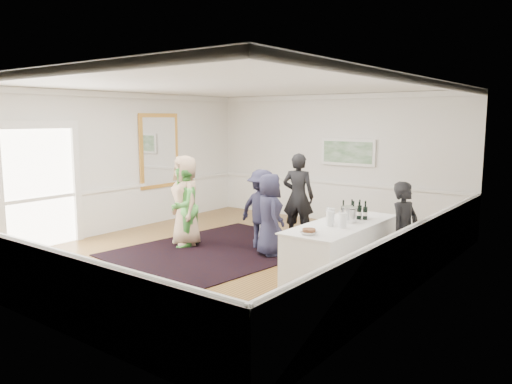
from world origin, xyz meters
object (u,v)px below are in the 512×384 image
Objects in this scene: guest_green at (183,206)px; nut_bowl at (309,232)px; serving_table at (341,253)px; bartender at (404,233)px; guest_navy at (270,215)px; guest_dark_b at (298,197)px; guest_dark_a at (262,209)px; guest_lilac at (266,206)px; guest_tan at (186,201)px; ice_bucket at (349,215)px.

nut_bowl is at bearing 53.68° from guest_green.
bartender reaches higher than serving_table.
guest_green is 1.87m from guest_navy.
guest_dark_b reaches higher than serving_table.
bartender reaches higher than guest_dark_a.
guest_lilac is 1.38m from guest_navy.
guest_green is 7.08× the size of nut_bowl.
guest_lilac is at bearing 82.14° from guest_tan.
bartender is at bearing 32.10° from ice_bucket.
guest_dark_a is (0.45, -0.75, 0.08)m from guest_lilac.
guest_dark_b is at bearing 73.93° from guest_tan.
guest_lilac is 3.18m from ice_bucket.
guest_navy is 6.71× the size of nut_bowl.
bartender is (0.77, 0.62, 0.32)m from serving_table.
serving_table is at bearing 119.20° from guest_dark_b.
nut_bowl is at bearing 138.32° from guest_lilac.
guest_tan is (-4.45, -0.39, 0.12)m from bartender.
guest_dark_b is (1.55, 1.92, 0.11)m from guest_green.
guest_navy is (0.24, -1.40, -0.15)m from guest_dark_b.
guest_dark_b reaches higher than bartender.
guest_dark_b is at bearing -96.87° from guest_dark_a.
guest_tan is at bearing 32.08° from guest_dark_b.
guest_tan is 1.16× the size of guest_dark_a.
guest_tan is 7.16× the size of ice_bucket.
guest_tan is 0.15m from guest_green.
bartender is 1.78m from nut_bowl.
guest_green is 1.84m from guest_lilac.
guest_dark_b reaches higher than guest_dark_a.
guest_lilac is at bearing -11.95° from guest_navy.
ice_bucket is 1.13m from nut_bowl.
guest_navy is at bearing 138.80° from nut_bowl.
nut_bowl is at bearing 107.94° from guest_dark_b.
guest_tan is 1.12× the size of guest_green.
guest_dark_b reaches higher than guest_navy.
guest_dark_a is 6.81× the size of nut_bowl.
nut_bowl is (2.07, -3.00, 0.07)m from guest_dark_b.
nut_bowl is at bearing 177.73° from guest_navy.
guest_tan is at bearing 29.05° from guest_dark_a.
guest_dark_a is 1.11m from guest_dark_b.
guest_navy is (1.82, 0.40, -0.14)m from guest_tan.
guest_tan reaches higher than guest_dark_a.
ice_bucket is (3.68, 0.04, 0.25)m from guest_green.
bartender is 1.01× the size of guest_dark_a.
ice_bucket is (2.31, -0.79, 0.28)m from guest_dark_a.
serving_table is at bearing 88.41° from nut_bowl.
guest_tan reaches higher than nut_bowl.
guest_tan is (-3.68, 0.23, 0.44)m from serving_table.
guest_dark_a is at bearing 161.06° from ice_bucket.
guest_dark_b reaches higher than nut_bowl.
guest_tan is at bearing 60.00° from guest_lilac.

